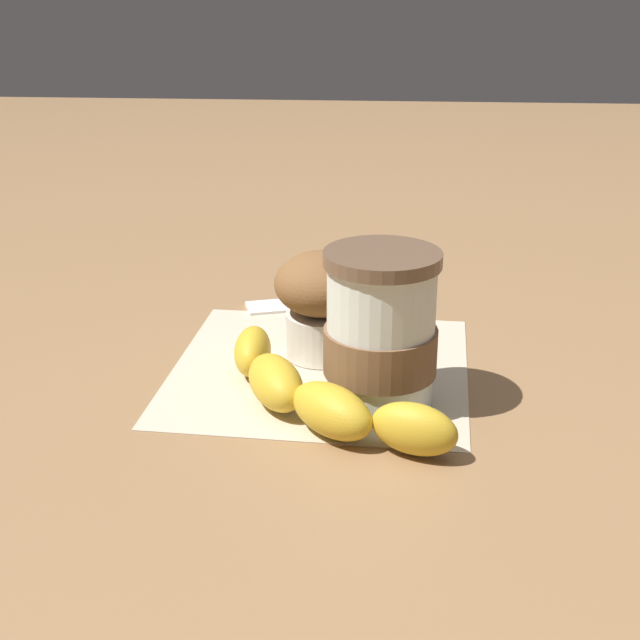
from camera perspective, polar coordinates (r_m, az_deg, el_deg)
The scene contains 6 objects.
ground_plane at distance 0.72m, azimuth -0.00°, elevation -3.20°, with size 3.00×3.00×0.00m, color #936D47.
paper_napkin at distance 0.72m, azimuth -0.00°, elevation -3.14°, with size 0.24×0.24×0.00m, color beige.
coffee_cup at distance 0.65m, azimuth 3.90°, elevation -0.87°, with size 0.08×0.08×0.12m.
muffin at distance 0.73m, azimuth 0.01°, elevation 1.36°, with size 0.08×0.08×0.09m.
banana at distance 0.64m, azimuth -0.49°, elevation -4.64°, with size 0.17×0.17×0.04m.
sugar_packet at distance 0.85m, azimuth -2.99°, elevation 0.96°, with size 0.05×0.03×0.01m, color white.
Camera 1 is at (-0.05, 0.65, 0.31)m, focal length 50.00 mm.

